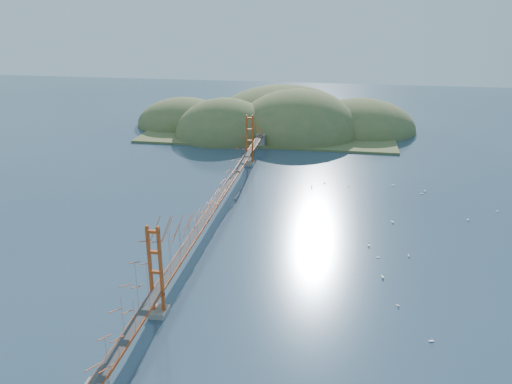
% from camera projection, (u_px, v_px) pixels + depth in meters
% --- Properties ---
extents(ground, '(320.00, 320.00, 0.00)m').
position_uv_depth(ground, '(219.00, 216.00, 87.74)').
color(ground, '#2C4259').
rests_on(ground, ground).
extents(bridge, '(2.20, 94.40, 12.00)m').
position_uv_depth(bridge, '(218.00, 178.00, 85.42)').
color(bridge, gray).
rests_on(bridge, ground).
extents(far_headlands, '(84.00, 58.00, 25.00)m').
position_uv_depth(far_headlands, '(280.00, 127.00, 150.49)').
color(far_headlands, olive).
rests_on(far_headlands, ground).
extents(sailboat_5, '(0.43, 0.49, 0.55)m').
position_uv_depth(sailboat_5, '(409.00, 255.00, 73.89)').
color(sailboat_5, white).
rests_on(sailboat_5, ground).
extents(sailboat_7, '(0.63, 0.62, 0.71)m').
position_uv_depth(sailboat_7, '(393.00, 185.00, 102.41)').
color(sailboat_7, white).
rests_on(sailboat_7, ground).
extents(sailboat_14, '(0.61, 0.61, 0.69)m').
position_uv_depth(sailboat_14, '(369.00, 245.00, 77.00)').
color(sailboat_14, white).
rests_on(sailboat_14, ground).
extents(sailboat_1, '(0.57, 0.62, 0.70)m').
position_uv_depth(sailboat_1, '(312.00, 187.00, 101.20)').
color(sailboat_1, white).
rests_on(sailboat_1, ground).
extents(sailboat_17, '(0.55, 0.51, 0.62)m').
position_uv_depth(sailboat_17, '(497.00, 211.00, 89.56)').
color(sailboat_17, white).
rests_on(sailboat_17, ground).
extents(sailboat_12, '(0.54, 0.54, 0.59)m').
position_uv_depth(sailboat_12, '(324.00, 183.00, 103.54)').
color(sailboat_12, white).
rests_on(sailboat_12, ground).
extents(sailboat_0, '(0.59, 0.65, 0.73)m').
position_uv_depth(sailboat_0, '(383.00, 276.00, 68.16)').
color(sailboat_0, white).
rests_on(sailboat_0, ground).
extents(sailboat_4, '(0.62, 0.62, 0.65)m').
position_uv_depth(sailboat_4, '(468.00, 219.00, 86.04)').
color(sailboat_4, white).
rests_on(sailboat_4, ground).
extents(sailboat_15, '(0.65, 0.65, 0.71)m').
position_uv_depth(sailboat_15, '(425.00, 191.00, 99.22)').
color(sailboat_15, white).
rests_on(sailboat_15, ground).
extents(sailboat_2, '(0.54, 0.45, 0.62)m').
position_uv_depth(sailboat_2, '(378.00, 257.00, 73.37)').
color(sailboat_2, white).
rests_on(sailboat_2, ground).
extents(sailboat_3, '(0.54, 0.49, 0.61)m').
position_uv_depth(sailboat_3, '(348.00, 186.00, 101.84)').
color(sailboat_3, white).
rests_on(sailboat_3, ground).
extents(sailboat_13, '(0.61, 0.56, 0.69)m').
position_uv_depth(sailboat_13, '(431.00, 340.00, 55.19)').
color(sailboat_13, white).
rests_on(sailboat_13, ground).
extents(sailboat_16, '(0.69, 0.69, 0.74)m').
position_uv_depth(sailboat_16, '(392.00, 221.00, 85.23)').
color(sailboat_16, white).
rests_on(sailboat_16, ground).
extents(sailboat_8, '(0.59, 0.54, 0.67)m').
position_uv_depth(sailboat_8, '(422.00, 193.00, 97.83)').
color(sailboat_8, white).
rests_on(sailboat_8, ground).
extents(sailboat_6, '(0.54, 0.54, 0.56)m').
position_uv_depth(sailboat_6, '(398.00, 305.00, 61.73)').
color(sailboat_6, white).
rests_on(sailboat_6, ground).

